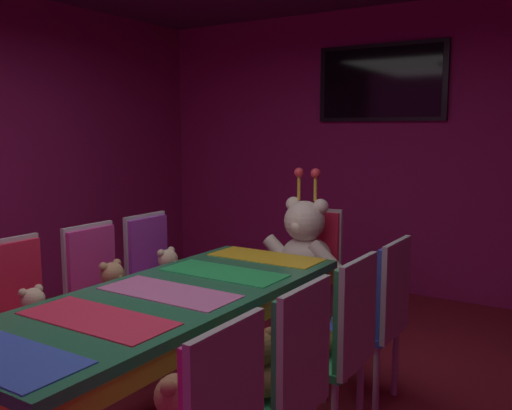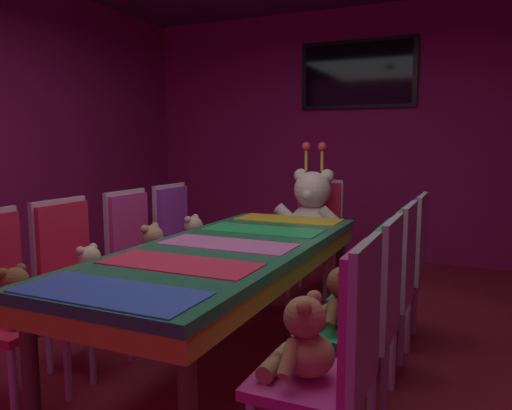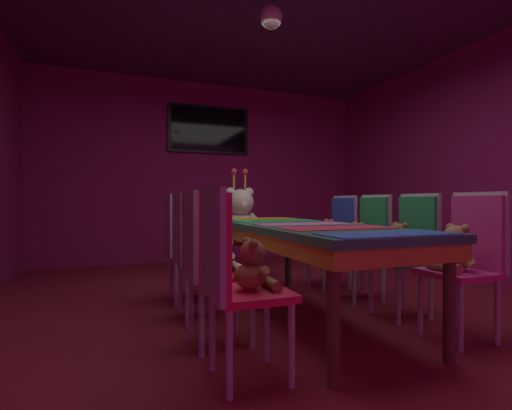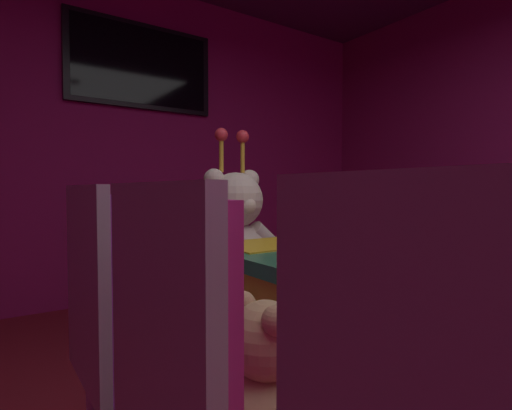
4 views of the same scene
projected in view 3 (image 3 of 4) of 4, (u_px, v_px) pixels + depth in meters
The scene contains 23 objects.
ground_plane at pixel (302, 317), 2.96m from camera, with size 7.90×7.90×0.00m, color maroon.
wall_back at pixel (208, 172), 5.94m from camera, with size 5.20×0.12×2.80m, color #8C1959.
banquet_table at pixel (302, 235), 2.96m from camera, with size 0.90×2.33×0.75m.
chair_left_0 at pixel (227, 265), 1.89m from camera, with size 0.42×0.41×0.98m.
teddy_left_0 at pixel (253, 268), 1.94m from camera, with size 0.22×0.29×0.27m.
chair_left_1 at pixel (202, 252), 2.36m from camera, with size 0.42×0.41×0.98m.
teddy_left_1 at pixel (223, 255), 2.42m from camera, with size 0.22×0.29×0.27m.
chair_left_2 at pixel (188, 243), 2.91m from camera, with size 0.42×0.41×0.98m.
teddy_left_2 at pixel (207, 243), 2.96m from camera, with size 0.25×0.33×0.31m.
chair_left_3 at pixel (177, 237), 3.40m from camera, with size 0.42×0.41×0.98m.
teddy_left_3 at pixel (193, 238), 3.46m from camera, with size 0.24×0.31×0.29m.
chair_right_0 at pixel (471, 249), 2.53m from camera, with size 0.42×0.41×0.98m.
teddy_right_0 at pixel (455, 251), 2.48m from camera, with size 0.26×0.33×0.31m.
chair_right_1 at pixel (412, 241), 3.03m from camera, with size 0.42×0.41×0.98m.
teddy_right_1 at pixel (398, 243), 2.98m from camera, with size 0.24×0.31×0.30m.
chair_right_2 at pixel (369, 236), 3.55m from camera, with size 0.42×0.41×0.98m.
teddy_right_2 at pixel (357, 238), 3.50m from camera, with size 0.22×0.29×0.27m.
chair_right_3 at pixel (339, 231), 4.05m from camera, with size 0.42×0.41×0.98m.
teddy_right_3 at pixel (327, 234), 4.00m from camera, with size 0.23×0.29×0.28m.
throne_chair at pixel (236, 228), 4.55m from camera, with size 0.41×0.42×0.98m.
king_teddy_bear at pixel (241, 218), 4.40m from camera, with size 0.66×0.51×0.85m.
wall_tv at pixel (209, 130), 5.85m from camera, with size 1.27×0.06×0.74m.
pendant_light at pixel (271, 17), 3.30m from camera, with size 0.20×0.20×0.20m, color white.
Camera 3 is at (-1.40, -2.63, 0.92)m, focal length 26.21 mm.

